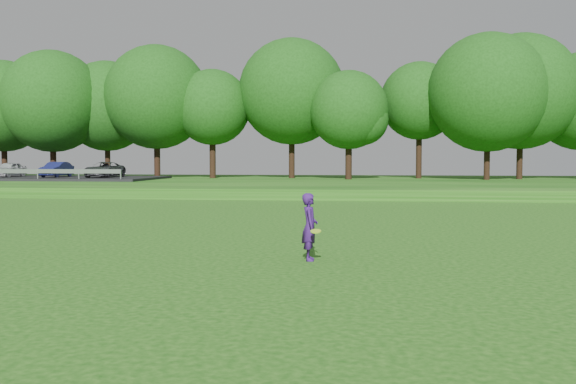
# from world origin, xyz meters

# --- Properties ---
(ground) EXTENTS (140.00, 140.00, 0.00)m
(ground) POSITION_xyz_m (0.00, 0.00, 0.00)
(ground) COLOR #13480D
(ground) RESTS_ON ground
(berm) EXTENTS (130.00, 30.00, 0.60)m
(berm) POSITION_xyz_m (0.00, 34.00, 0.30)
(berm) COLOR #13480D
(berm) RESTS_ON ground
(walking_path) EXTENTS (130.00, 1.60, 0.04)m
(walking_path) POSITION_xyz_m (0.00, 20.00, 0.02)
(walking_path) COLOR gray
(walking_path) RESTS_ON ground
(treeline) EXTENTS (104.00, 7.00, 15.00)m
(treeline) POSITION_xyz_m (0.00, 38.00, 8.10)
(treeline) COLOR #16420F
(treeline) RESTS_ON berm
(parking_lot) EXTENTS (24.00, 9.00, 1.38)m
(parking_lot) POSITION_xyz_m (-23.70, 32.81, 1.03)
(parking_lot) COLOR black
(parking_lot) RESTS_ON berm
(woman) EXTENTS (0.50, 0.88, 1.49)m
(woman) POSITION_xyz_m (3.36, -0.94, 0.74)
(woman) COLOR #3A1665
(woman) RESTS_ON ground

